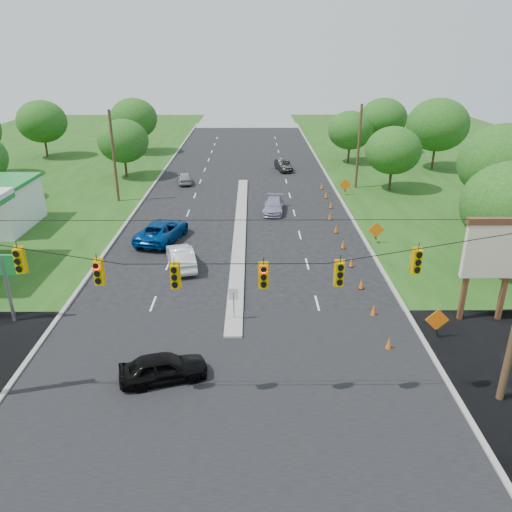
{
  "coord_description": "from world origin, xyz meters",
  "views": [
    {
      "loc": [
        1.07,
        -18.85,
        14.41
      ],
      "look_at": [
        1.27,
        8.84,
        2.8
      ],
      "focal_mm": 35.0,
      "sensor_mm": 36.0,
      "label": 1
    }
  ],
  "objects_px": {
    "pylon_sign": "(495,254)",
    "black_sedan": "(163,368)",
    "white_sedan": "(181,257)",
    "blue_pickup": "(162,231)"
  },
  "relations": [
    {
      "from": "black_sedan",
      "to": "white_sedan",
      "type": "height_order",
      "value": "white_sedan"
    },
    {
      "from": "white_sedan",
      "to": "black_sedan",
      "type": "bearing_deg",
      "value": 78.53
    },
    {
      "from": "pylon_sign",
      "to": "black_sedan",
      "type": "distance_m",
      "value": 18.61
    },
    {
      "from": "black_sedan",
      "to": "white_sedan",
      "type": "distance_m",
      "value": 13.12
    },
    {
      "from": "white_sedan",
      "to": "blue_pickup",
      "type": "distance_m",
      "value": 5.72
    },
    {
      "from": "black_sedan",
      "to": "blue_pickup",
      "type": "bearing_deg",
      "value": -5.99
    },
    {
      "from": "white_sedan",
      "to": "blue_pickup",
      "type": "xyz_separation_m",
      "value": [
        -2.19,
        5.28,
        0.07
      ]
    },
    {
      "from": "white_sedan",
      "to": "pylon_sign",
      "type": "bearing_deg",
      "value": 142.61
    },
    {
      "from": "pylon_sign",
      "to": "black_sedan",
      "type": "xyz_separation_m",
      "value": [
        -17.4,
        -5.71,
        -3.31
      ]
    },
    {
      "from": "white_sedan",
      "to": "blue_pickup",
      "type": "height_order",
      "value": "blue_pickup"
    }
  ]
}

